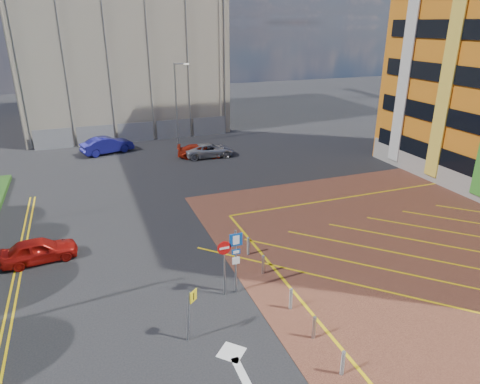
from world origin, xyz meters
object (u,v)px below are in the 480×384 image
car_red_back (200,151)px  car_silver_back (209,150)px  car_blue_back (107,145)px  sign_cluster (232,256)px  car_red_left (39,250)px  lamp_back (177,100)px  warning_sign (190,309)px

car_red_back → car_silver_back: size_ratio=0.89×
car_blue_back → car_red_back: car_blue_back is taller
car_blue_back → car_red_back: bearing=-136.6°
sign_cluster → car_red_back: size_ratio=0.79×
car_red_left → car_red_back: size_ratio=0.92×
sign_cluster → car_silver_back: (5.28, 21.11, -1.32)m
lamp_back → car_red_left: (-12.20, -20.76, -3.72)m
sign_cluster → car_red_left: 10.57m
car_red_left → sign_cluster: bearing=-132.8°
car_red_left → car_blue_back: bearing=-20.4°
warning_sign → car_red_back: size_ratio=0.55×
warning_sign → car_silver_back: 24.72m
warning_sign → car_red_back: (6.92, 23.60, -0.84)m
lamp_back → warning_sign: (-6.30, -29.35, -2.93)m
lamp_back → car_blue_back: 8.20m
car_silver_back → sign_cluster: bearing=169.0°
lamp_back → car_red_left: 24.36m
lamp_back → sign_cluster: (-3.78, -27.02, -2.41)m
car_red_back → sign_cluster: bearing=-176.9°
sign_cluster → car_blue_back: sign_cluster is taller
car_red_left → car_blue_back: car_blue_back is taller
warning_sign → car_blue_back: 28.02m
car_silver_back → car_blue_back: bearing=65.5°
car_red_left → car_blue_back: size_ratio=0.78×
lamp_back → car_silver_back: lamp_back is taller
sign_cluster → warning_sign: 3.47m
car_red_left → lamp_back: bearing=-36.6°
warning_sign → car_blue_back: (-0.96, 28.00, -0.64)m
sign_cluster → car_red_left: size_ratio=0.86×
warning_sign → car_blue_back: bearing=92.0°
lamp_back → warning_sign: 30.16m
lamp_back → car_red_left: bearing=-120.4°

